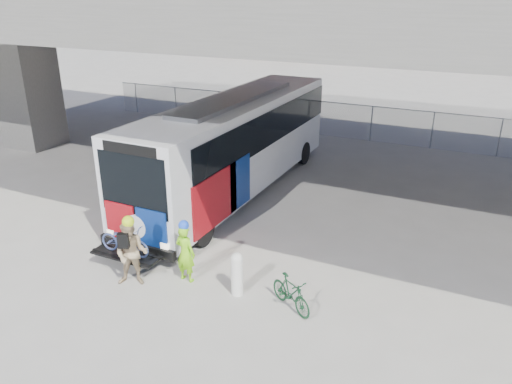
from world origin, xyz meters
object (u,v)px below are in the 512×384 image
Objects in this scene: bus at (236,138)px; bike_parked at (291,293)px; bollard at (237,272)px; cyclist_hivis at (185,252)px; cyclist_tan at (131,253)px.

bus is 8.81× the size of bike_parked.
bollard is 0.81× the size of bike_parked.
bollard is 1.56m from cyclist_hivis.
bus reaches higher than cyclist_tan.
bus reaches higher than cyclist_hivis.
cyclist_tan is at bearing 38.71° from cyclist_hivis.
cyclist_tan is at bearing 131.25° from bike_parked.
cyclist_hivis is 1.39m from cyclist_tan.
bollard reaches higher than bike_parked.
bike_parked is at bearing -175.16° from cyclist_hivis.
cyclist_hivis is 3.05m from bike_parked.
cyclist_tan is at bearing -164.01° from bollard.
bus is 7.28× the size of cyclist_hivis.
bollard is 1.49m from bike_parked.
bollard is 0.67× the size of cyclist_hivis.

